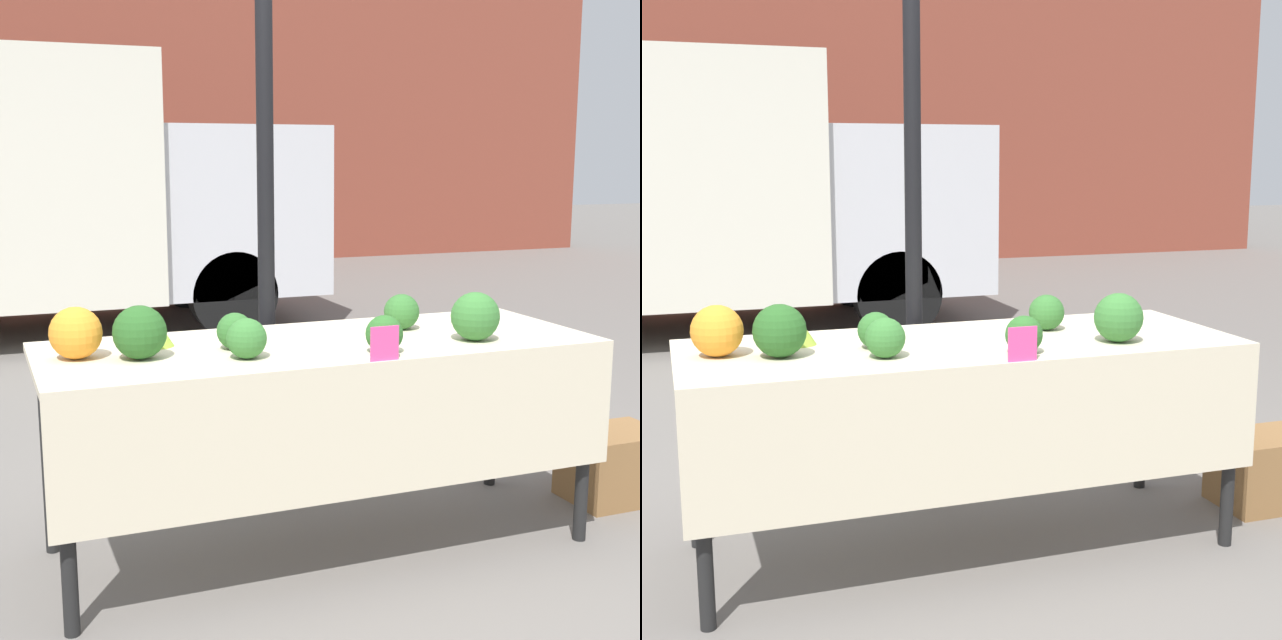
# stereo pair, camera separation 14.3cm
# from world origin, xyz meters

# --- Properties ---
(ground_plane) EXTENTS (40.00, 40.00, 0.00)m
(ground_plane) POSITION_xyz_m (0.00, 0.00, 0.00)
(ground_plane) COLOR slate
(building_facade) EXTENTS (16.00, 0.60, 5.65)m
(building_facade) POSITION_xyz_m (0.00, 9.37, 2.83)
(building_facade) COLOR brown
(building_facade) RESTS_ON ground_plane
(tent_pole) EXTENTS (0.07, 0.07, 2.67)m
(tent_pole) POSITION_xyz_m (-0.03, 0.53, 1.33)
(tent_pole) COLOR black
(tent_pole) RESTS_ON ground_plane
(market_table) EXTENTS (2.02, 0.76, 0.79)m
(market_table) POSITION_xyz_m (0.00, -0.06, 0.69)
(market_table) COLOR beige
(market_table) RESTS_ON ground_plane
(orange_cauliflower) EXTENTS (0.18, 0.18, 0.18)m
(orange_cauliflower) POSITION_xyz_m (-0.86, 0.03, 0.88)
(orange_cauliflower) COLOR orange
(orange_cauliflower) RESTS_ON market_table
(romanesco_head) EXTENTS (0.12, 0.12, 0.10)m
(romanesco_head) POSITION_xyz_m (-0.57, 0.14, 0.84)
(romanesco_head) COLOR #93B238
(romanesco_head) RESTS_ON market_table
(broccoli_head_0) EXTENTS (0.13, 0.13, 0.13)m
(broccoli_head_0) POSITION_xyz_m (-0.32, -0.01, 0.86)
(broccoli_head_0) COLOR #336B2D
(broccoli_head_0) RESTS_ON market_table
(broccoli_head_1) EXTENTS (0.18, 0.18, 0.18)m
(broccoli_head_1) POSITION_xyz_m (-0.66, -0.05, 0.88)
(broccoli_head_1) COLOR #285B23
(broccoli_head_1) RESTS_ON market_table
(broccoli_head_2) EXTENTS (0.14, 0.14, 0.14)m
(broccoli_head_2) POSITION_xyz_m (-0.33, -0.17, 0.86)
(broccoli_head_2) COLOR #387533
(broccoli_head_2) RESTS_ON market_table
(broccoli_head_3) EXTENTS (0.14, 0.14, 0.14)m
(broccoli_head_3) POSITION_xyz_m (0.38, 0.10, 0.86)
(broccoli_head_3) COLOR #336B2D
(broccoli_head_3) RESTS_ON market_table
(broccoli_head_4) EXTENTS (0.18, 0.18, 0.18)m
(broccoli_head_4) POSITION_xyz_m (0.54, -0.19, 0.88)
(broccoli_head_4) COLOR #387533
(broccoli_head_4) RESTS_ON market_table
(broccoli_head_5) EXTENTS (0.13, 0.13, 0.13)m
(broccoli_head_5) POSITION_xyz_m (0.14, -0.26, 0.86)
(broccoli_head_5) COLOR #2D6628
(broccoli_head_5) RESTS_ON market_table
(price_sign) EXTENTS (0.10, 0.01, 0.12)m
(price_sign) POSITION_xyz_m (0.08, -0.37, 0.85)
(price_sign) COLOR #EF4793
(price_sign) RESTS_ON market_table
(produce_crate) EXTENTS (0.40, 0.31, 0.30)m
(produce_crate) POSITION_xyz_m (1.35, -0.02, 0.15)
(produce_crate) COLOR olive
(produce_crate) RESTS_ON ground_plane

